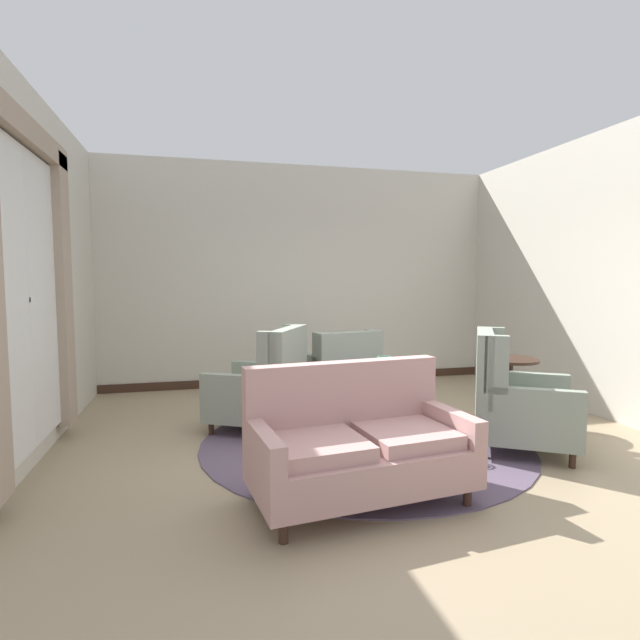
{
  "coord_description": "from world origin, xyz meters",
  "views": [
    {
      "loc": [
        -1.56,
        -4.13,
        1.58
      ],
      "look_at": [
        -0.27,
        0.99,
        1.15
      ],
      "focal_mm": 27.51,
      "sensor_mm": 36.0,
      "label": 1
    }
  ],
  "objects_px": {
    "settee": "(358,445)",
    "porcelain_vase": "(384,377)",
    "coffee_table": "(380,403)",
    "armchair_far_left": "(340,374)",
    "armchair_near_window": "(265,387)",
    "armchair_foreground_right": "(514,401)",
    "side_table": "(509,385)"
  },
  "relations": [
    {
      "from": "armchair_near_window",
      "to": "coffee_table",
      "type": "bearing_deg",
      "value": 80.52
    },
    {
      "from": "settee",
      "to": "porcelain_vase",
      "type": "bearing_deg",
      "value": 53.02
    },
    {
      "from": "coffee_table",
      "to": "armchair_near_window",
      "type": "distance_m",
      "value": 1.26
    },
    {
      "from": "armchair_foreground_right",
      "to": "armchair_near_window",
      "type": "distance_m",
      "value": 2.47
    },
    {
      "from": "porcelain_vase",
      "to": "side_table",
      "type": "height_order",
      "value": "porcelain_vase"
    },
    {
      "from": "porcelain_vase",
      "to": "armchair_foreground_right",
      "type": "relative_size",
      "value": 0.29
    },
    {
      "from": "armchair_far_left",
      "to": "settee",
      "type": "bearing_deg",
      "value": 64.96
    },
    {
      "from": "settee",
      "to": "armchair_near_window",
      "type": "bearing_deg",
      "value": 96.21
    },
    {
      "from": "porcelain_vase",
      "to": "armchair_far_left",
      "type": "height_order",
      "value": "armchair_far_left"
    },
    {
      "from": "coffee_table",
      "to": "armchair_foreground_right",
      "type": "distance_m",
      "value": 1.24
    },
    {
      "from": "armchair_foreground_right",
      "to": "armchair_near_window",
      "type": "bearing_deg",
      "value": 92.96
    },
    {
      "from": "armchair_near_window",
      "to": "side_table",
      "type": "xyz_separation_m",
      "value": [
        2.57,
        -0.54,
        0.0
      ]
    },
    {
      "from": "coffee_table",
      "to": "armchair_foreground_right",
      "type": "height_order",
      "value": "armchair_foreground_right"
    },
    {
      "from": "armchair_far_left",
      "to": "side_table",
      "type": "height_order",
      "value": "armchair_far_left"
    },
    {
      "from": "coffee_table",
      "to": "armchair_foreground_right",
      "type": "xyz_separation_m",
      "value": [
        1.17,
        -0.41,
        0.05
      ]
    },
    {
      "from": "porcelain_vase",
      "to": "armchair_near_window",
      "type": "relative_size",
      "value": 0.29
    },
    {
      "from": "settee",
      "to": "armchair_near_window",
      "type": "xyz_separation_m",
      "value": [
        -0.42,
        1.83,
        0.04
      ]
    },
    {
      "from": "armchair_far_left",
      "to": "coffee_table",
      "type": "bearing_deg",
      "value": 78.09
    },
    {
      "from": "armchair_far_left",
      "to": "armchair_near_window",
      "type": "xyz_separation_m",
      "value": [
        -1.0,
        -0.59,
        0.02
      ]
    },
    {
      "from": "settee",
      "to": "armchair_foreground_right",
      "type": "height_order",
      "value": "armchair_foreground_right"
    },
    {
      "from": "porcelain_vase",
      "to": "side_table",
      "type": "distance_m",
      "value": 1.58
    },
    {
      "from": "coffee_table",
      "to": "side_table",
      "type": "xyz_separation_m",
      "value": [
        1.58,
        0.24,
        0.04
      ]
    },
    {
      "from": "armchair_far_left",
      "to": "armchair_foreground_right",
      "type": "height_order",
      "value": "armchair_foreground_right"
    },
    {
      "from": "coffee_table",
      "to": "settee",
      "type": "relative_size",
      "value": 0.49
    },
    {
      "from": "porcelain_vase",
      "to": "settee",
      "type": "distance_m",
      "value": 1.23
    },
    {
      "from": "settee",
      "to": "armchair_far_left",
      "type": "height_order",
      "value": "armchair_far_left"
    },
    {
      "from": "settee",
      "to": "armchair_foreground_right",
      "type": "bearing_deg",
      "value": 13.75
    },
    {
      "from": "armchair_far_left",
      "to": "side_table",
      "type": "distance_m",
      "value": 1.93
    },
    {
      "from": "settee",
      "to": "side_table",
      "type": "bearing_deg",
      "value": 24.46
    },
    {
      "from": "armchair_near_window",
      "to": "armchair_foreground_right",
      "type": "bearing_deg",
      "value": 89.93
    },
    {
      "from": "armchair_near_window",
      "to": "porcelain_vase",
      "type": "bearing_deg",
      "value": 80.84
    },
    {
      "from": "coffee_table",
      "to": "porcelain_vase",
      "type": "distance_m",
      "value": 0.26
    }
  ]
}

